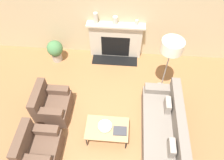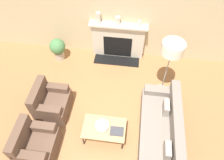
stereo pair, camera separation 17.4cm
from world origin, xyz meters
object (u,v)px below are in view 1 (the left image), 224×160
coffee_table (107,129)px  bowl (105,126)px  armchair_far (52,106)px  floor_lamp (172,49)px  fireplace (116,41)px  mantel_vase_left (96,18)px  couch (164,131)px  book (120,131)px  mantel_vase_center_left (115,20)px  mantel_vase_center_right (137,22)px  potted_plant (55,50)px  armchair_near (39,148)px

coffee_table → bowl: bowl is taller
armchair_far → floor_lamp: (2.71, 1.01, 1.12)m
armchair_far → coffee_table: 1.48m
fireplace → mantel_vase_left: bearing=178.5°
couch → armchair_far: (-2.65, 0.43, 0.02)m
couch → mantel_vase_left: bearing=-145.6°
armchair_far → book: armchair_far is taller
fireplace → floor_lamp: bearing=-42.4°
couch → book: couch is taller
fireplace → mantel_vase_center_left: 0.70m
armchair_far → mantel_vase_center_right: (1.94, 2.23, 0.89)m
floor_lamp → mantel_vase_center_left: 1.83m
bowl → book: bearing=-12.1°
book → mantel_vase_left: mantel_vase_left is taller
mantel_vase_left → potted_plant: mantel_vase_left is taller
armchair_near → bowl: (1.34, 0.57, 0.11)m
potted_plant → mantel_vase_center_left: bearing=12.6°
fireplace → mantel_vase_center_left: mantel_vase_center_left is taller
mantel_vase_left → coffee_table: bearing=-78.5°
armchair_far → mantel_vase_center_left: size_ratio=3.83×
fireplace → book: fireplace is taller
book → armchair_far: bearing=160.0°
book → mantel_vase_center_left: size_ratio=1.33×
coffee_table → mantel_vase_left: size_ratio=3.04×
armchair_near → mantel_vase_center_left: bearing=-22.4°
fireplace → floor_lamp: 2.01m
couch → floor_lamp: floor_lamp is taller
couch → mantel_vase_center_right: (-0.71, 2.66, 0.91)m
armchair_far → coffee_table: size_ratio=0.91×
armchair_far → bowl: size_ratio=2.85×
mantel_vase_center_left → armchair_near: bearing=-112.4°
armchair_near → potted_plant: size_ratio=1.25×
armchair_near → mantel_vase_center_right: bearing=-30.5°
armchair_far → potted_plant: bearing=11.0°
fireplace → mantel_vase_center_right: size_ratio=10.35×
couch → potted_plant: couch is taller
armchair_near → potted_plant: armchair_near is taller
mantel_vase_left → mantel_vase_center_right: 1.11m
coffee_table → fireplace: bearing=90.2°
couch → mantel_vase_center_left: size_ratio=9.85×
fireplace → bowl: bearing=-90.8°
coffee_table → book: (0.29, -0.05, 0.04)m
couch → armchair_far: size_ratio=2.57×
coffee_table → bowl: (-0.05, 0.02, 0.07)m
mantel_vase_center_left → potted_plant: size_ratio=0.33×
floor_lamp → mantel_vase_center_left: (-1.35, 1.22, -0.20)m
book → mantel_vase_center_right: bearing=83.1°
fireplace → couch: (1.27, -2.64, -0.24)m
armchair_near → bowl: 1.46m
mantel_vase_left → mantel_vase_center_left: (0.52, 0.00, -0.04)m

